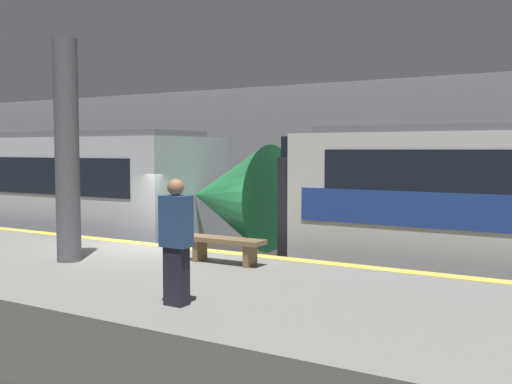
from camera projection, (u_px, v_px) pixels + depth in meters
ground_plane at (161, 295)px, 12.59m from camera, size 120.00×120.00×0.00m
platform at (75, 293)px, 10.55m from camera, size 40.00×4.67×1.10m
station_rear_barrier at (306, 167)px, 18.27m from camera, size 50.00×0.15×5.03m
support_pillar_near at (67, 151)px, 10.49m from camera, size 0.42×0.42×3.90m
person_waiting at (176, 239)px, 7.57m from camera, size 0.38×0.24×1.61m
platform_bench at (224, 244)px, 10.38m from camera, size 1.50×0.40×0.45m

